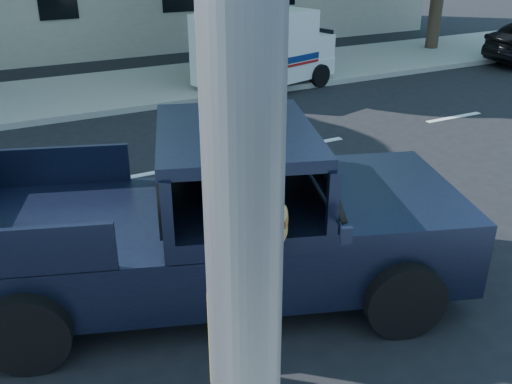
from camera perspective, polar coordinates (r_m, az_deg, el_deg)
ground at (r=7.41m, az=-7.31°, el=-8.29°), size 120.00×120.00×0.00m
far_sidewalk at (r=15.73m, az=-19.29°, el=8.96°), size 60.00×4.00×0.15m
lane_stripes at (r=10.88m, az=-3.72°, el=3.14°), size 21.60×0.14×0.01m
pickup_truck at (r=6.74m, az=-4.97°, el=-4.87°), size 6.13×3.94×2.05m
mail_truck at (r=15.68m, az=0.67°, el=13.42°), size 4.11×2.75×2.07m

